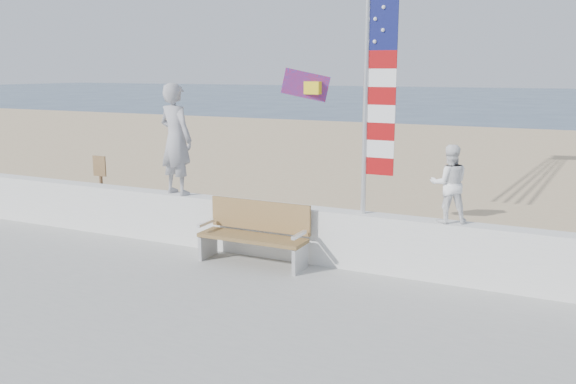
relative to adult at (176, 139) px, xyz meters
name	(u,v)px	position (x,y,z in m)	size (l,w,h in m)	color
ground	(220,308)	(2.10, -2.00, -2.07)	(220.00, 220.00, 0.00)	#2F455F
sand	(396,191)	(2.10, 7.00, -2.03)	(90.00, 40.00, 0.08)	tan
seawall	(282,231)	(2.10, 0.00, -1.44)	(30.00, 0.35, 0.90)	white
adult	(176,139)	(0.00, 0.00, 0.00)	(0.72, 0.47, 1.98)	#9B9AA0
child	(449,184)	(4.80, 0.00, -0.41)	(0.56, 0.43, 1.15)	white
bench	(255,232)	(1.83, -0.45, -1.38)	(1.80, 0.57, 1.00)	olive
flag	(374,89)	(3.62, 0.00, 0.93)	(0.50, 0.08, 3.50)	silver
parafoil_kite	(307,85)	(1.87, 1.49, 0.93)	(0.91, 0.62, 0.62)	red
sign	(101,184)	(-2.41, 0.66, -1.12)	(0.32, 0.07, 1.46)	brown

